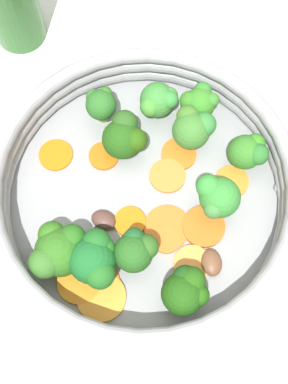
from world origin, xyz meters
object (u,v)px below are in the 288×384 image
(carrot_slice_9, at_px, (96,283))
(carrot_slice_12, at_px, (101,297))
(carrot_slice_6, at_px, (101,158))
(broccoli_floret_8, at_px, (193,128))
(carrot_slice_2, at_px, (179,154))
(broccoli_floret_5, at_px, (186,290))
(carrot_slice_1, at_px, (167,227))
(skillet, at_px, (144,200))
(carrot_slice_3, at_px, (56,155))
(broccoli_floret_4, at_px, (158,101))
(carrot_slice_10, at_px, (166,239))
(broccoli_floret_6, at_px, (136,251))
(broccoli_floret_9, at_px, (58,250))
(carrot_slice_5, at_px, (232,182))
(carrot_slice_0, at_px, (192,264))
(broccoli_floret_2, at_px, (199,102))
(carrot_slice_7, at_px, (79,283))
(broccoli_floret_7, at_px, (126,137))
(broccoli_floret_10, at_px, (218,197))
(carrot_slice_11, at_px, (130,222))
(broccoli_floret_0, at_px, (101,104))
(mushroom_piece_0, at_px, (208,266))
(mushroom_piece_1, at_px, (103,220))
(carrot_slice_8, at_px, (167,176))
(carrot_slice_4, at_px, (204,227))

(carrot_slice_9, height_order, carrot_slice_12, carrot_slice_12)
(carrot_slice_6, relative_size, broccoli_floret_8, 0.68)
(carrot_slice_2, distance_m, broccoli_floret_5, 0.15)
(carrot_slice_1, xyz_separation_m, carrot_slice_12, (0.09, 0.01, 0.00))
(carrot_slice_2, bearing_deg, skillet, 9.25)
(carrot_slice_3, distance_m, broccoli_floret_4, 0.12)
(carrot_slice_2, distance_m, carrot_slice_10, 0.09)
(broccoli_floret_6, relative_size, broccoli_floret_9, 0.79)
(carrot_slice_5, bearing_deg, carrot_slice_3, -52.53)
(carrot_slice_0, distance_m, carrot_slice_9, 0.09)
(broccoli_floret_2, bearing_deg, carrot_slice_6, -16.17)
(carrot_slice_3, bearing_deg, carrot_slice_9, 65.75)
(skillet, height_order, carrot_slice_2, carrot_slice_2)
(carrot_slice_2, height_order, carrot_slice_7, carrot_slice_7)
(carrot_slice_5, height_order, carrot_slice_12, same)
(broccoli_floret_2, bearing_deg, carrot_slice_1, 31.80)
(carrot_slice_1, distance_m, carrot_slice_7, 0.10)
(broccoli_floret_6, relative_size, broccoli_floret_8, 1.06)
(broccoli_floret_7, relative_size, broccoli_floret_9, 0.75)
(carrot_slice_6, height_order, broccoli_floret_10, broccoli_floret_10)
(skillet, xyz_separation_m, carrot_slice_1, (0.01, 0.04, 0.01))
(broccoli_floret_10, bearing_deg, broccoli_floret_5, 26.54)
(carrot_slice_7, xyz_separation_m, carrot_slice_12, (-0.01, 0.02, -0.00))
(carrot_slice_9, bearing_deg, carrot_slice_7, -43.27)
(carrot_slice_11, relative_size, broccoli_floret_2, 0.70)
(carrot_slice_2, bearing_deg, broccoli_floret_0, -71.84)
(carrot_slice_9, height_order, mushroom_piece_0, mushroom_piece_0)
(carrot_slice_6, bearing_deg, carrot_slice_9, 46.20)
(broccoli_floret_5, bearing_deg, broccoli_floret_4, -126.59)
(broccoli_floret_6, bearing_deg, carrot_slice_7, -18.89)
(carrot_slice_7, relative_size, mushroom_piece_1, 1.66)
(carrot_slice_9, relative_size, carrot_slice_12, 0.98)
(carrot_slice_0, distance_m, carrot_slice_8, 0.09)
(carrot_slice_0, bearing_deg, carrot_slice_3, -82.96)
(skillet, relative_size, broccoli_floret_4, 6.71)
(broccoli_floret_0, bearing_deg, skillet, 72.75)
(skillet, distance_m, mushroom_piece_0, 0.10)
(carrot_slice_7, bearing_deg, broccoli_floret_8, -169.29)
(skillet, relative_size, broccoli_floret_8, 6.20)
(carrot_slice_11, xyz_separation_m, broccoli_floret_2, (-0.13, -0.04, 0.03))
(carrot_slice_1, distance_m, carrot_slice_9, 0.09)
(carrot_slice_6, bearing_deg, mushroom_piece_1, 50.85)
(carrot_slice_8, bearing_deg, broccoli_floret_2, -157.88)
(carrot_slice_2, height_order, broccoli_floret_5, broccoli_floret_5)
(carrot_slice_0, relative_size, carrot_slice_10, 1.27)
(broccoli_floret_8, height_order, broccoli_floret_9, broccoli_floret_9)
(carrot_slice_4, xyz_separation_m, broccoli_floret_5, (0.06, 0.03, 0.03))
(carrot_slice_5, relative_size, carrot_slice_6, 1.11)
(mushroom_piece_0, bearing_deg, carrot_slice_3, -80.88)
(carrot_slice_12, bearing_deg, broccoli_floret_8, -161.51)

